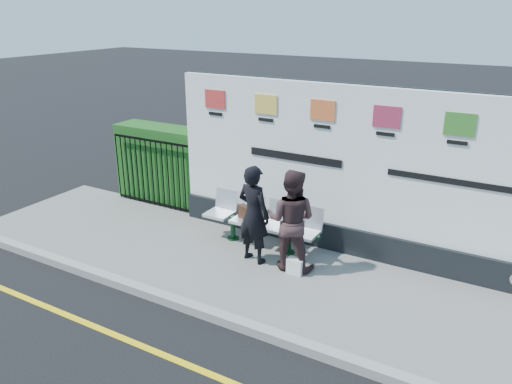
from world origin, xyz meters
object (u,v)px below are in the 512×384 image
(billboard, at_px, (381,189))
(bench, at_px, (260,234))
(woman_left, at_px, (254,214))
(woman_right, at_px, (291,220))

(billboard, bearing_deg, bench, -163.28)
(billboard, xyz_separation_m, bench, (-2.02, -0.61, -1.06))
(billboard, height_order, woman_left, billboard)
(woman_right, bearing_deg, billboard, -147.42)
(woman_left, bearing_deg, billboard, -138.02)
(bench, height_order, woman_right, woman_right)
(woman_right, bearing_deg, bench, -38.42)
(billboard, relative_size, woman_right, 4.55)
(woman_left, bearing_deg, bench, -61.72)
(bench, distance_m, woman_left, 0.85)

